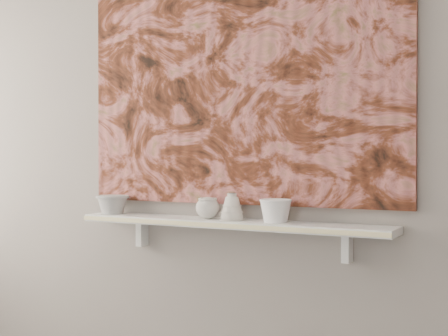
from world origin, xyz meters
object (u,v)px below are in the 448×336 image
Objects in this scene: shelf at (229,223)px; cup_cream at (208,208)px; bowl_grey at (112,204)px; bowl_white at (276,211)px; painting at (237,76)px; bell_vessel at (232,207)px.

cup_cream is (-0.10, 0.00, 0.06)m from shelf.
bowl_white is at bearing 0.00° from bowl_grey.
cup_cream is at bearing 0.00° from bowl_grey.
bowl_white is (0.32, 0.00, 0.00)m from cup_cream.
bowl_white is at bearing 0.00° from cup_cream.
painting is 14.77× the size of cup_cream.
shelf is 0.63m from painting.
bell_vessel is (0.12, 0.00, 0.01)m from cup_cream.
shelf is 0.12m from cup_cream.
painting is 13.32× the size of bell_vessel.
bowl_grey is (-0.61, 0.00, 0.06)m from shelf.
shelf is at bearing -90.00° from painting.
bowl_white is (0.83, 0.00, 0.00)m from bowl_grey.
cup_cream is (0.51, 0.00, 0.00)m from bowl_grey.
bell_vessel is (0.02, 0.00, 0.07)m from shelf.
bowl_grey is 1.19× the size of bowl_white.
bowl_grey reaches higher than shelf.
bell_vessel reaches higher than shelf.
cup_cream reaches higher than shelf.
shelf is at bearing 0.00° from bowl_grey.
painting is 0.84m from bowl_grey.
painting is at bearing 38.50° from cup_cream.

